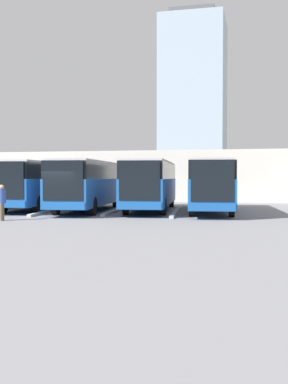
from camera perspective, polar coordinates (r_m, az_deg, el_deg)
name	(u,v)px	position (r m, az deg, el deg)	size (l,w,h in m)	color
ground_plane	(56,218)	(26.57, -10.43, -3.00)	(600.00, 600.00, 0.00)	gray
bus_0	(211,183)	(30.40, 7.91, 1.01)	(3.80, 11.88, 3.21)	#19519E
curb_divider_0	(175,212)	(29.03, 3.73, -2.42)	(0.24, 7.32, 0.15)	#B2B2AD
bus_1	(151,183)	(31.28, 0.85, 1.05)	(3.80, 11.88, 3.21)	#19519E
curb_divider_1	(115,211)	(30.18, -3.48, -2.25)	(0.24, 7.32, 0.15)	#B2B2AD
bus_2	(89,183)	(31.33, -6.55, 1.04)	(3.80, 11.88, 3.21)	#19519E
curb_divider_2	(50,211)	(30.55, -11.09, -2.23)	(0.24, 7.32, 0.15)	#B2B2AD
bus_3	(40,183)	(33.67, -12.25, 1.06)	(3.80, 11.88, 3.21)	#19519E
curb_divider_3	(1,209)	(33.13, -16.57, -1.96)	(0.24, 7.32, 0.15)	#B2B2AD
pedestrian	(2,201)	(25.34, -16.49, -1.06)	(0.53, 0.53, 1.82)	brown
station_building	(151,176)	(48.96, 0.86, 1.95)	(44.57, 14.44, 4.58)	beige
office_tower	(194,100)	(171.37, 5.90, 10.80)	(21.69, 21.69, 58.97)	#93A8B7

